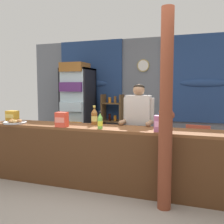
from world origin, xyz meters
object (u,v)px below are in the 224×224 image
soda_bottle_iced_tea (94,116)px  snack_box_choco_powder (12,116)px  drink_fridge (77,105)px  shopkeeper (138,120)px  soda_bottle_water (159,122)px  soda_bottle_lime_soda (100,121)px  snack_box_crackers (62,120)px  plastic_lawn_chair (198,144)px  bottle_shelf_rack (112,123)px  timber_post (166,115)px  pastry_tray (15,122)px  stall_counter (113,152)px  snack_box_wafer (163,124)px

soda_bottle_iced_tea → snack_box_choco_powder: size_ratio=1.58×
drink_fridge → shopkeeper: 2.03m
shopkeeper → soda_bottle_water: shopkeeper is taller
soda_bottle_lime_soda → snack_box_choco_powder: 1.86m
soda_bottle_iced_tea → snack_box_crackers: size_ratio=1.36×
drink_fridge → plastic_lawn_chair: 2.72m
shopkeeper → bottle_shelf_rack: bearing=123.8°
timber_post → pastry_tray: 2.54m
shopkeeper → soda_bottle_lime_soda: bearing=-120.2°
plastic_lawn_chair → soda_bottle_iced_tea: size_ratio=2.82×
shopkeeper → snack_box_crackers: size_ratio=7.04×
stall_counter → snack_box_wafer: snack_box_wafer is taller
bottle_shelf_rack → shopkeeper: 1.74m
snack_box_choco_powder → snack_box_wafer: snack_box_wafer is taller
bottle_shelf_rack → soda_bottle_lime_soda: 2.20m
soda_bottle_water → pastry_tray: bearing=-174.9°
soda_bottle_water → bottle_shelf_rack: bearing=126.5°
shopkeeper → snack_box_wafer: shopkeeper is taller
drink_fridge → bottle_shelf_rack: bearing=22.6°
shopkeeper → soda_bottle_lime_soda: size_ratio=6.15×
snack_box_wafer → pastry_tray: bearing=179.8°
plastic_lawn_chair → soda_bottle_water: bearing=-113.6°
timber_post → soda_bottle_lime_soda: size_ratio=9.67×
stall_counter → snack_box_choco_powder: snack_box_choco_powder is taller
bottle_shelf_rack → soda_bottle_iced_tea: 1.79m
timber_post → bottle_shelf_rack: timber_post is taller
plastic_lawn_chair → snack_box_choco_powder: bearing=-160.1°
stall_counter → soda_bottle_water: size_ratio=18.39×
snack_box_choco_powder → shopkeeper: bearing=9.2°
timber_post → soda_bottle_iced_tea: (-1.22, 0.62, -0.13)m
drink_fridge → pastry_tray: size_ratio=5.42×
shopkeeper → pastry_tray: size_ratio=4.15×
soda_bottle_water → pastry_tray: 2.37m
shopkeeper → soda_bottle_water: bearing=-45.8°
plastic_lawn_chair → soda_bottle_lime_soda: soda_bottle_lime_soda is taller
snack_box_choco_powder → bottle_shelf_rack: bearing=54.3°
plastic_lawn_chair → soda_bottle_lime_soda: size_ratio=3.35×
snack_box_wafer → timber_post: bearing=-75.2°
drink_fridge → pastry_tray: bearing=-98.5°
bottle_shelf_rack → timber_post: bearing=-57.1°
stall_counter → soda_bottle_lime_soda: (-0.17, -0.08, 0.45)m
timber_post → shopkeeper: 1.11m
timber_post → shopkeeper: timber_post is taller
plastic_lawn_chair → pastry_tray: bearing=-153.8°
snack_box_crackers → snack_box_wafer: bearing=2.7°
plastic_lawn_chair → shopkeeper: shopkeeper is taller
plastic_lawn_chair → soda_bottle_water: (-0.53, -1.21, 0.54)m
timber_post → soda_bottle_lime_soda: 1.01m
timber_post → bottle_shelf_rack: 2.84m
stall_counter → bottle_shelf_rack: bearing=109.4°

